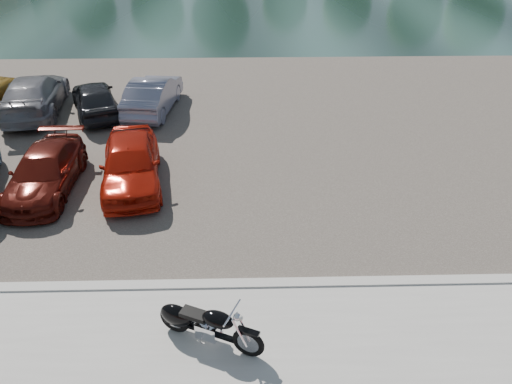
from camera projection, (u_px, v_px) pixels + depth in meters
ground at (240, 356)px, 10.02m from camera, size 200.00×200.00×0.00m
kerb at (240, 285)px, 11.68m from camera, size 60.00×0.30×0.14m
parking_lot at (241, 127)px, 19.35m from camera, size 60.00×18.00×0.04m
motorcycle at (201, 323)px, 10.02m from camera, size 2.20×1.16×1.05m
car_3 at (45, 172)px, 15.06m from camera, size 1.79×4.29×1.24m
car_4 at (131, 163)px, 15.29m from camera, size 2.44×4.57×1.48m
car_7 at (34, 94)px, 20.21m from camera, size 2.79×5.40×1.50m
car_8 at (95, 98)px, 20.04m from camera, size 2.93×4.31×1.36m
car_9 at (153, 94)px, 20.32m from camera, size 2.00×4.45×1.42m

